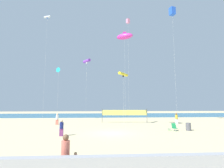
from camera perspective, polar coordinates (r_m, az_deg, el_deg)
The scene contains 19 objects.
ground_plane at distance 19.32m, azimuth -0.11°, elevation -16.25°, with size 120.00×120.00×0.00m, color beige.
ocean_band at distance 51.03m, azimuth -2.45°, elevation -10.43°, with size 120.00×20.00×0.01m, color teal.
boardwalk_ledge at distance 8.08m, azimuth 5.75°, elevation -26.09°, with size 28.00×0.44×0.95m, color #A8A8AD.
mother_figure at distance 8.83m, azimuth -15.47°, elevation -21.19°, with size 0.39×0.39×1.72m.
toddler_figure at distance 9.03m, azimuth -12.25°, elevation -23.98°, with size 0.20×0.20×0.87m.
beachgoer_mustard_shirt at distance 29.99m, azimuth 20.91°, elevation -10.66°, with size 0.40×0.40×1.76m.
beachgoer_white_shirt at distance 28.31m, azimuth -18.02°, elevation -11.04°, with size 0.40×0.40×1.75m.
beachgoer_navy_shirt at distance 18.18m, azimuth -16.67°, elevation -13.77°, with size 0.37×0.37×1.64m.
folding_beach_chair at distance 22.20m, azimuth 20.26°, elevation -13.40°, with size 0.52×0.65×0.89m.
trash_barrel at distance 23.02m, azimuth 24.36°, elevation -12.99°, with size 0.59×0.59×0.92m, color #595960.
volleyball_net at distance 29.78m, azimuth 4.26°, elevation -9.79°, with size 7.84×0.46×2.40m.
beach_handbag at distance 22.09m, azimuth 18.72°, elevation -14.37°, with size 0.33×0.17×0.27m, color #99B28C.
kite_cyan_delta at distance 36.42m, azimuth -17.53°, elevation 4.50°, with size 1.07×0.76×10.67m.
kite_magenta_inflatable at distance 24.69m, azimuth 4.27°, elevation 15.73°, with size 2.55×2.07×13.31m.
kite_white_tube at distance 41.44m, azimuth -20.97°, elevation 20.22°, with size 1.55×0.94×22.07m.
kite_yellow_tube at distance 26.72m, azimuth 3.81°, elevation 3.28°, with size 1.83×2.35×8.10m.
kite_pink_box at distance 36.10m, azimuth 5.41°, elevation 20.23°, with size 0.74×0.74×20.13m.
kite_blue_box at distance 34.93m, azimuth 19.65°, elevation 22.06°, with size 1.06×1.06×20.54m.
kite_violet_tube at distance 39.86m, azimuth -8.52°, elevation 7.64°, with size 1.95×2.33×13.47m.
Camera 1 is at (-1.23, -19.03, 3.13)m, focal length 27.11 mm.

